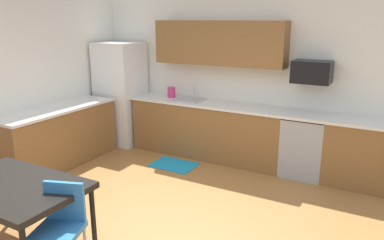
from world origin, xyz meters
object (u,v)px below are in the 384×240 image
chair_near_table (60,223)px  microwave (312,72)px  kettle (171,93)px  dining_table (13,190)px  oven_range (304,145)px  refrigerator (121,93)px

chair_near_table → microwave: bearing=67.7°
microwave → kettle: 2.41m
dining_table → chair_near_table: (0.63, -0.00, -0.17)m
kettle → oven_range: bearing=-1.2°
dining_table → kettle: size_ratio=7.00×
dining_table → oven_range: bearing=58.6°
dining_table → chair_near_table: chair_near_table is taller
chair_near_table → kettle: bearing=105.4°
refrigerator → microwave: (3.37, 0.18, 0.60)m
chair_near_table → refrigerator: bearing=120.9°
dining_table → microwave: bearing=59.3°
oven_range → dining_table: 3.93m
microwave → dining_table: (-2.05, -3.45, -0.86)m
microwave → dining_table: 4.10m
microwave → kettle: (-2.35, -0.05, -0.52)m
microwave → chair_near_table: size_ratio=0.64×
refrigerator → chair_near_table: (1.96, -3.27, -0.43)m
dining_table → kettle: (-0.30, 3.40, 0.34)m
oven_range → kettle: (-2.35, 0.05, 0.56)m
oven_range → kettle: 2.42m
refrigerator → oven_range: bearing=1.4°
refrigerator → kettle: size_ratio=9.33×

